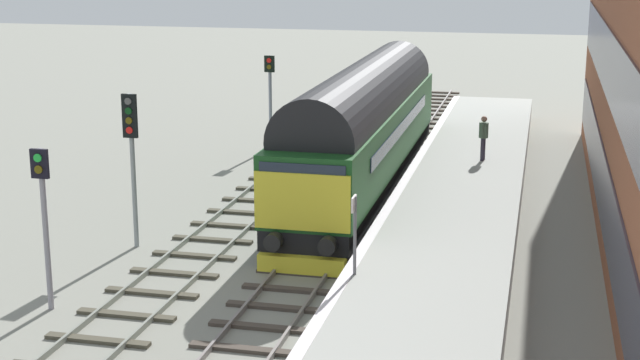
# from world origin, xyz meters

# --- Properties ---
(ground_plane) EXTENTS (140.00, 140.00, 0.00)m
(ground_plane) POSITION_xyz_m (0.00, 0.00, 0.00)
(ground_plane) COLOR gray
(ground_plane) RESTS_ON ground
(track_main) EXTENTS (2.50, 60.00, 0.15)m
(track_main) POSITION_xyz_m (0.00, 0.00, 0.05)
(track_main) COLOR slate
(track_main) RESTS_ON ground
(track_adjacent_west) EXTENTS (2.50, 60.00, 0.15)m
(track_adjacent_west) POSITION_xyz_m (-3.36, 0.00, 0.06)
(track_adjacent_west) COLOR gray
(track_adjacent_west) RESTS_ON ground
(station_platform) EXTENTS (4.00, 44.00, 1.01)m
(station_platform) POSITION_xyz_m (3.60, 0.00, 0.50)
(station_platform) COLOR #A1A49C
(station_platform) RESTS_ON ground
(diesel_locomotive) EXTENTS (2.74, 18.12, 4.68)m
(diesel_locomotive) POSITION_xyz_m (0.00, 5.13, 2.48)
(diesel_locomotive) COLOR black
(diesel_locomotive) RESTS_ON ground
(signal_post_near) EXTENTS (0.44, 0.22, 4.04)m
(signal_post_near) POSITION_xyz_m (-5.37, -7.66, 2.54)
(signal_post_near) COLOR gray
(signal_post_near) RESTS_ON ground
(signal_post_mid) EXTENTS (0.44, 0.22, 4.58)m
(signal_post_mid) POSITION_xyz_m (-5.37, -2.57, 2.99)
(signal_post_mid) COLOR gray
(signal_post_mid) RESTS_ON ground
(signal_post_far) EXTENTS (0.44, 0.22, 4.08)m
(signal_post_far) POSITION_xyz_m (-5.37, 11.71, 2.56)
(signal_post_far) COLOR gray
(signal_post_far) RESTS_ON ground
(platform_number_sign) EXTENTS (0.10, 0.44, 1.93)m
(platform_number_sign) POSITION_xyz_m (1.92, -6.20, 2.29)
(platform_number_sign) COLOR slate
(platform_number_sign) RESTS_ON station_platform
(waiting_passenger) EXTENTS (0.40, 0.50, 1.64)m
(waiting_passenger) POSITION_xyz_m (4.08, 7.04, 1.99)
(waiting_passenger) COLOR #312D3B
(waiting_passenger) RESTS_ON station_platform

